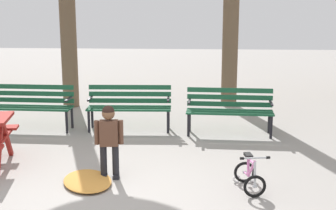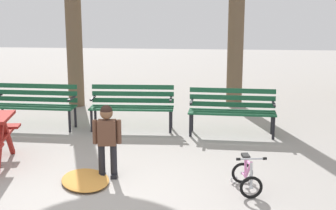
% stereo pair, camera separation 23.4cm
% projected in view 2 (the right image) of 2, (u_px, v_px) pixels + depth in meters
% --- Properties ---
extents(ground, '(36.00, 36.00, 0.00)m').
position_uv_depth(ground, '(94.00, 198.00, 6.22)').
color(ground, gray).
extents(park_bench_far_left, '(1.61, 0.51, 0.85)m').
position_uv_depth(park_bench_far_left, '(36.00, 102.00, 9.47)').
color(park_bench_far_left, '#195133').
rests_on(park_bench_far_left, ground).
extents(park_bench_left, '(1.62, 0.51, 0.85)m').
position_uv_depth(park_bench_left, '(132.00, 103.00, 9.37)').
color(park_bench_left, '#195133').
rests_on(park_bench_left, ground).
extents(park_bench_right, '(1.62, 0.52, 0.85)m').
position_uv_depth(park_bench_right, '(232.00, 108.00, 9.01)').
color(park_bench_right, '#195133').
rests_on(park_bench_right, ground).
extents(child_standing, '(0.40, 0.18, 1.06)m').
position_uv_depth(child_standing, '(107.00, 135.00, 6.80)').
color(child_standing, black).
rests_on(child_standing, ground).
extents(kids_bicycle, '(0.44, 0.60, 0.54)m').
position_uv_depth(kids_bicycle, '(247.00, 176.00, 6.44)').
color(kids_bicycle, black).
rests_on(kids_bicycle, ground).
extents(leaf_pile, '(0.96, 1.11, 0.07)m').
position_uv_depth(leaf_pile, '(85.00, 180.00, 6.76)').
color(leaf_pile, '#C68438').
rests_on(leaf_pile, ground).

